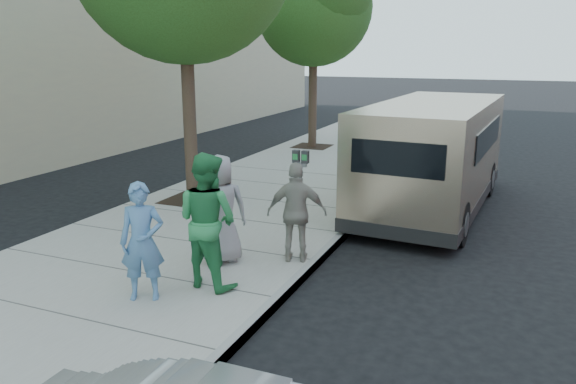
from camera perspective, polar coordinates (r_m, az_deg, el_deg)
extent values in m
plane|color=black|center=(9.62, -5.54, -6.51)|extent=(120.00, 120.00, 0.00)
cube|color=gray|center=(10.08, -10.59, -5.24)|extent=(5.00, 60.00, 0.15)
cube|color=gray|center=(9.03, 2.60, -7.35)|extent=(0.12, 60.00, 0.16)
cube|color=black|center=(12.66, -9.61, -0.76)|extent=(1.20, 1.20, 0.01)
cylinder|color=#38281E|center=(12.29, -10.00, 8.16)|extent=(0.28, 0.28, 3.96)
cube|color=black|center=(19.35, 2.47, 4.67)|extent=(1.20, 1.20, 0.01)
cylinder|color=#38281E|center=(19.13, 2.53, 9.86)|extent=(0.28, 0.28, 3.52)
sphere|color=#274C19|center=(19.11, 2.63, 18.27)|extent=(3.80, 3.80, 3.80)
cylinder|color=gray|center=(10.41, 1.27, -0.56)|extent=(0.06, 0.06, 1.17)
cube|color=gray|center=(10.27, 1.29, 2.81)|extent=(0.23, 0.07, 0.08)
cube|color=#2D2D30|center=(10.27, 0.83, 3.65)|extent=(0.13, 0.11, 0.23)
cube|color=#2D2D30|center=(10.21, 1.76, 3.58)|extent=(0.13, 0.11, 0.23)
cube|color=#C2AA8B|center=(12.29, 14.49, 3.90)|extent=(2.44, 5.84, 2.11)
cube|color=#C2AA8B|center=(15.41, 16.79, 3.82)|extent=(1.98, 0.69, 0.90)
cube|color=black|center=(9.47, 11.01, 3.32)|extent=(1.59, 0.11, 0.58)
cylinder|color=black|center=(14.47, 12.22, 2.03)|extent=(0.32, 0.82, 0.81)
cylinder|color=black|center=(14.15, 19.55, 1.25)|extent=(0.32, 0.82, 0.81)
cylinder|color=black|center=(10.83, 7.16, -1.89)|extent=(0.32, 0.82, 0.81)
cylinder|color=black|center=(10.41, 16.92, -3.09)|extent=(0.32, 0.82, 0.81)
imported|color=#517FAC|center=(7.66, -14.59, -4.91)|extent=(0.69, 0.61, 1.60)
imported|color=#2D8A4B|center=(7.87, -8.18, -2.86)|extent=(1.04, 0.88, 1.91)
imported|color=gray|center=(8.74, -6.88, -1.75)|extent=(0.99, 0.95, 1.71)
imported|color=gray|center=(8.72, 0.90, -2.10)|extent=(1.00, 0.66, 1.59)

